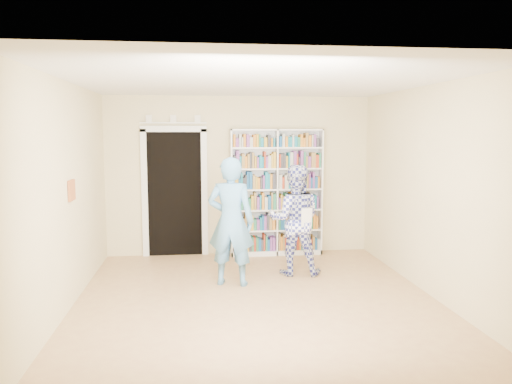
# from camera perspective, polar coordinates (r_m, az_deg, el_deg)

# --- Properties ---
(floor) EXTENTS (5.00, 5.00, 0.00)m
(floor) POSITION_cam_1_polar(r_m,az_deg,el_deg) (6.40, 0.10, -12.29)
(floor) COLOR #A5734F
(floor) RESTS_ON ground
(ceiling) EXTENTS (5.00, 5.00, 0.00)m
(ceiling) POSITION_cam_1_polar(r_m,az_deg,el_deg) (6.07, 0.10, 12.55)
(ceiling) COLOR white
(ceiling) RESTS_ON wall_back
(wall_back) EXTENTS (4.50, 0.00, 4.50)m
(wall_back) POSITION_cam_1_polar(r_m,az_deg,el_deg) (8.56, -1.92, 1.85)
(wall_back) COLOR beige
(wall_back) RESTS_ON floor
(wall_left) EXTENTS (0.00, 5.00, 5.00)m
(wall_left) POSITION_cam_1_polar(r_m,az_deg,el_deg) (6.23, -20.90, -0.49)
(wall_left) COLOR beige
(wall_left) RESTS_ON floor
(wall_right) EXTENTS (0.00, 5.00, 5.00)m
(wall_right) POSITION_cam_1_polar(r_m,az_deg,el_deg) (6.74, 19.46, 0.10)
(wall_right) COLOR beige
(wall_right) RESTS_ON floor
(bookshelf) EXTENTS (1.56, 0.29, 2.15)m
(bookshelf) POSITION_cam_1_polar(r_m,az_deg,el_deg) (8.51, 2.33, 0.03)
(bookshelf) COLOR white
(bookshelf) RESTS_ON floor
(doorway) EXTENTS (1.10, 0.08, 2.43)m
(doorway) POSITION_cam_1_polar(r_m,az_deg,el_deg) (8.53, -9.28, 0.60)
(doorway) COLOR black
(doorway) RESTS_ON floor
(wall_art) EXTENTS (0.03, 0.25, 0.25)m
(wall_art) POSITION_cam_1_polar(r_m,az_deg,el_deg) (6.41, -20.32, 0.19)
(wall_art) COLOR brown
(wall_art) RESTS_ON wall_left
(man_blue) EXTENTS (0.74, 0.58, 1.77)m
(man_blue) POSITION_cam_1_polar(r_m,az_deg,el_deg) (6.83, -2.88, -3.38)
(man_blue) COLOR #5791C2
(man_blue) RESTS_ON floor
(man_plaid) EXTENTS (0.89, 0.74, 1.63)m
(man_plaid) POSITION_cam_1_polar(r_m,az_deg,el_deg) (7.36, 4.45, -3.20)
(man_plaid) COLOR navy
(man_plaid) RESTS_ON floor
(paper_sheet) EXTENTS (0.17, 0.09, 0.26)m
(paper_sheet) POSITION_cam_1_polar(r_m,az_deg,el_deg) (7.13, 5.80, -2.92)
(paper_sheet) COLOR white
(paper_sheet) RESTS_ON man_plaid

